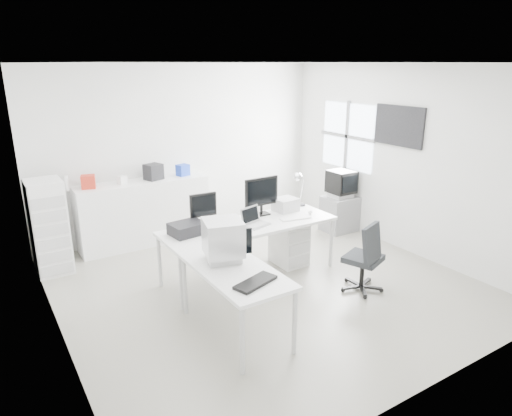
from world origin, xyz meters
TOP-DOWN VIEW (x-y plane):
  - floor at (0.00, 0.00)m, footprint 5.00×5.00m
  - ceiling at (0.00, 0.00)m, footprint 5.00×5.00m
  - back_wall at (0.00, 2.50)m, footprint 5.00×0.02m
  - left_wall at (-2.50, 0.00)m, footprint 0.02×5.00m
  - right_wall at (2.50, 0.00)m, footprint 0.02×5.00m
  - window at (2.48, 1.20)m, footprint 0.02×1.20m
  - wall_picture at (2.47, 0.10)m, footprint 0.04×0.90m
  - main_desk at (-0.03, 0.31)m, footprint 2.40×0.80m
  - side_desk at (-0.88, -0.79)m, footprint 0.70×1.40m
  - drawer_pedestal at (0.67, 0.36)m, footprint 0.40×0.50m
  - inkjet_printer at (-0.88, 0.41)m, footprint 0.45×0.37m
  - lcd_monitor_small at (-0.58, 0.56)m, footprint 0.37×0.23m
  - lcd_monitor_large at (0.32, 0.56)m, footprint 0.53×0.22m
  - laptop at (0.02, 0.21)m, footprint 0.41×0.42m
  - white_keyboard at (0.62, 0.16)m, footprint 0.45×0.21m
  - white_mouse at (0.92, 0.21)m, footprint 0.06×0.06m
  - laser_printer at (0.72, 0.53)m, footprint 0.35×0.30m
  - desk_lamp at (1.07, 0.61)m, footprint 0.19×0.19m
  - crt_monitor at (-0.88, -0.54)m, footprint 0.53×0.53m
  - black_keyboard at (-0.88, -1.19)m, footprint 0.50×0.32m
  - office_chair at (0.97, -0.81)m, footprint 0.71×0.71m
  - tv_cabinet at (2.22, 1.00)m, footprint 0.56×0.46m
  - crt_tv at (2.22, 1.00)m, footprint 0.50×0.48m
  - sideboard at (-0.83, 2.24)m, footprint 2.07×0.52m
  - clutter_box_a at (-1.63, 2.24)m, footprint 0.24×0.22m
  - clutter_box_b at (-1.13, 2.24)m, footprint 0.15×0.14m
  - clutter_box_c at (-0.63, 2.24)m, footprint 0.31×0.29m
  - clutter_box_d at (-0.13, 2.24)m, footprint 0.22×0.20m
  - clutter_bottle at (-1.93, 2.28)m, footprint 0.07×0.07m
  - filing_cabinet at (-2.28, 1.91)m, footprint 0.46×0.55m

SIDE VIEW (x-z plane):
  - floor at x=0.00m, z-range -0.01..0.01m
  - drawer_pedestal at x=0.67m, z-range 0.00..0.60m
  - tv_cabinet at x=2.22m, z-range 0.00..0.61m
  - main_desk at x=-0.03m, z-range 0.00..0.75m
  - side_desk at x=-0.88m, z-range 0.00..0.75m
  - office_chair at x=0.97m, z-range 0.00..0.96m
  - sideboard at x=-0.83m, z-range 0.00..1.03m
  - filing_cabinet at x=-2.28m, z-range 0.00..1.31m
  - white_keyboard at x=0.62m, z-range 0.75..0.77m
  - black_keyboard at x=-0.88m, z-range 0.75..0.78m
  - white_mouse at x=0.92m, z-range 0.75..0.81m
  - inkjet_printer at x=-0.88m, z-range 0.75..0.90m
  - crt_tv at x=2.22m, z-range 0.61..1.06m
  - laser_printer at x=0.72m, z-range 0.75..0.93m
  - laptop at x=0.02m, z-range 0.75..0.97m
  - lcd_monitor_small at x=-0.58m, z-range 0.75..1.20m
  - crt_monitor at x=-0.88m, z-range 0.75..1.25m
  - desk_lamp at x=1.07m, z-range 0.75..1.28m
  - lcd_monitor_large at x=0.32m, z-range 0.75..1.30m
  - clutter_box_b at x=-1.13m, z-range 1.03..1.16m
  - clutter_box_d at x=-0.13m, z-range 1.03..1.22m
  - clutter_box_a at x=-1.63m, z-range 1.03..1.23m
  - clutter_bottle at x=-1.93m, z-range 1.03..1.25m
  - clutter_box_c at x=-0.63m, z-range 1.03..1.28m
  - back_wall at x=0.00m, z-range 0.00..2.80m
  - left_wall at x=-2.50m, z-range 0.00..2.80m
  - right_wall at x=2.50m, z-range 0.00..2.80m
  - window at x=2.48m, z-range 1.05..2.15m
  - wall_picture at x=2.47m, z-range 1.60..2.20m
  - ceiling at x=0.00m, z-range 2.79..2.80m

